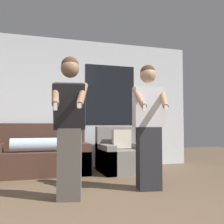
# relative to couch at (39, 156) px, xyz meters

# --- Properties ---
(ground_plane) EXTENTS (14.00, 14.00, 0.00)m
(ground_plane) POSITION_rel_couch_xyz_m (0.42, -2.58, -0.32)
(ground_plane) COLOR brown
(wall_back) EXTENTS (5.78, 0.07, 2.70)m
(wall_back) POSITION_rel_couch_xyz_m (0.44, 0.48, 1.04)
(wall_back) COLOR silver
(wall_back) RESTS_ON ground_plane
(couch) EXTENTS (1.76, 0.90, 0.92)m
(couch) POSITION_rel_couch_xyz_m (0.00, 0.00, 0.00)
(couch) COLOR #472D23
(couch) RESTS_ON ground_plane
(armchair) EXTENTS (0.87, 0.91, 0.86)m
(armchair) POSITION_rel_couch_xyz_m (1.54, -0.19, -0.02)
(armchair) COLOR slate
(armchair) RESTS_ON ground_plane
(person_left) EXTENTS (0.45, 0.56, 1.70)m
(person_left) POSITION_rel_couch_xyz_m (0.31, -1.86, 0.57)
(person_left) COLOR #56514C
(person_left) RESTS_ON ground_plane
(person_right) EXTENTS (0.47, 0.50, 1.73)m
(person_right) POSITION_rel_couch_xyz_m (1.43, -1.66, 0.57)
(person_right) COLOR #28282D
(person_right) RESTS_ON ground_plane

